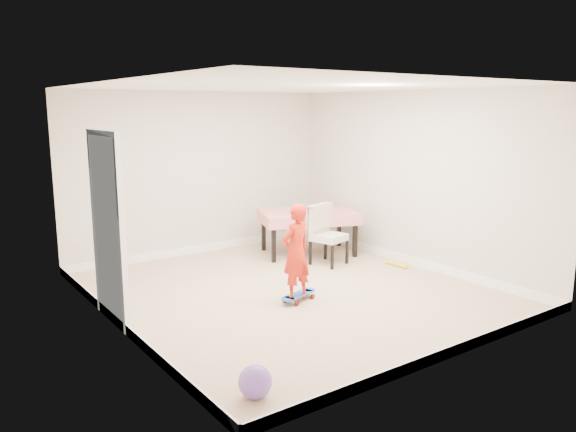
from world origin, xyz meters
TOP-DOWN VIEW (x-y plane):
  - ground at (0.00, 0.00)m, footprint 5.00×5.00m
  - ceiling at (0.00, 0.00)m, footprint 4.50×5.00m
  - wall_back at (0.00, 2.48)m, footprint 4.50×0.04m
  - wall_front at (0.00, -2.48)m, footprint 4.50×0.04m
  - wall_left at (-2.23, 0.00)m, footprint 0.04×5.00m
  - wall_right at (2.23, 0.00)m, footprint 0.04×5.00m
  - door at (-2.22, 0.30)m, footprint 0.11×0.94m
  - baseboard_back at (0.00, 2.49)m, footprint 4.50×0.02m
  - baseboard_front at (0.00, -2.49)m, footprint 4.50×0.02m
  - baseboard_left at (-2.24, 0.00)m, footprint 0.02×5.00m
  - baseboard_right at (2.24, 0.00)m, footprint 0.02×5.00m
  - dining_table at (1.35, 1.39)m, footprint 1.75×1.44m
  - dining_chair at (1.22, 0.70)m, footprint 0.64×0.69m
  - skateboard at (-0.14, -0.36)m, footprint 0.63×0.38m
  - child at (-0.19, -0.37)m, footprint 0.48×0.36m
  - balloon at (-1.84, -2.05)m, footprint 0.28×0.28m
  - foam_toy at (1.97, 0.02)m, footprint 0.09×0.40m

SIDE VIEW (x-z plane):
  - ground at x=0.00m, z-range 0.00..0.00m
  - foam_toy at x=1.97m, z-range 0.00..0.06m
  - skateboard at x=-0.14m, z-range 0.00..0.09m
  - baseboard_back at x=0.00m, z-range 0.00..0.12m
  - baseboard_front at x=0.00m, z-range 0.00..0.12m
  - baseboard_left at x=-2.24m, z-range 0.00..0.12m
  - baseboard_right at x=2.24m, z-range 0.00..0.12m
  - balloon at x=-1.84m, z-range 0.00..0.28m
  - dining_table at x=1.35m, z-range 0.00..0.71m
  - dining_chair at x=1.22m, z-range 0.00..0.91m
  - child at x=-0.19m, z-range 0.00..1.19m
  - door at x=-2.22m, z-range -0.03..2.08m
  - wall_back at x=0.00m, z-range 0.00..2.60m
  - wall_front at x=0.00m, z-range 0.00..2.60m
  - wall_left at x=-2.23m, z-range 0.00..2.60m
  - wall_right at x=2.23m, z-range 0.00..2.60m
  - ceiling at x=0.00m, z-range 2.56..2.60m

